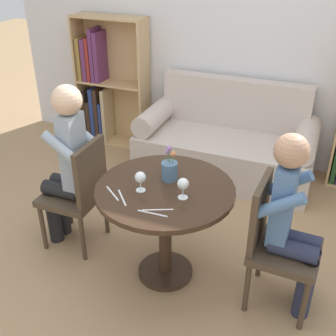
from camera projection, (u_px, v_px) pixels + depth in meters
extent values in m
plane|color=tan|center=(165.00, 272.00, 3.11)|extent=(16.00, 16.00, 0.00)
cube|color=silver|center=(245.00, 31.00, 4.09)|extent=(5.20, 0.05, 2.70)
cylinder|color=#382619|center=(165.00, 190.00, 2.75)|extent=(0.92, 0.92, 0.03)
cylinder|color=#382619|center=(165.00, 233.00, 2.93)|extent=(0.09, 0.09, 0.67)
cylinder|color=#382619|center=(165.00, 271.00, 3.10)|extent=(0.40, 0.40, 0.03)
cube|color=beige|center=(224.00, 156.00, 4.27)|extent=(1.73, 0.80, 0.42)
cube|color=beige|center=(235.00, 103.00, 4.30)|extent=(1.51, 0.16, 0.50)
cylinder|color=beige|center=(156.00, 116.00, 4.36)|extent=(0.22, 0.72, 0.22)
cylinder|color=beige|center=(306.00, 139.00, 3.86)|extent=(0.22, 0.72, 0.22)
cube|color=tan|center=(118.00, 80.00, 4.82)|extent=(0.82, 0.02, 1.43)
cube|color=tan|center=(82.00, 79.00, 4.84)|extent=(0.02, 0.28, 1.43)
cube|color=tan|center=(145.00, 87.00, 4.58)|extent=(0.02, 0.28, 1.43)
cube|color=tan|center=(116.00, 140.00, 5.06)|extent=(0.77, 0.28, 0.02)
cube|color=tan|center=(112.00, 83.00, 4.71)|extent=(0.77, 0.28, 0.02)
cube|color=tan|center=(108.00, 17.00, 4.37)|extent=(0.77, 0.28, 0.02)
cube|color=#332319|center=(89.00, 113.00, 5.02)|extent=(0.05, 0.23, 0.56)
cube|color=#332319|center=(93.00, 118.00, 5.03)|extent=(0.05, 0.23, 0.45)
cube|color=navy|center=(96.00, 112.00, 4.98)|extent=(0.05, 0.23, 0.62)
cube|color=#332319|center=(100.00, 113.00, 4.96)|extent=(0.05, 0.23, 0.61)
cube|color=navy|center=(105.00, 120.00, 4.98)|extent=(0.03, 0.23, 0.45)
cube|color=tan|center=(108.00, 114.00, 4.93)|extent=(0.04, 0.23, 0.62)
cube|color=olive|center=(83.00, 58.00, 4.70)|extent=(0.05, 0.23, 0.47)
cube|color=#602D5B|center=(88.00, 59.00, 4.68)|extent=(0.05, 0.23, 0.46)
cube|color=maroon|center=(92.00, 59.00, 4.66)|extent=(0.04, 0.23, 0.48)
cube|color=#602D5B|center=(96.00, 55.00, 4.62)|extent=(0.04, 0.23, 0.58)
cube|color=#602D5B|center=(100.00, 57.00, 4.61)|extent=(0.05, 0.23, 0.54)
cylinder|color=#473828|center=(69.00, 203.00, 3.54)|extent=(0.04, 0.04, 0.40)
cylinder|color=#473828|center=(43.00, 227.00, 3.25)|extent=(0.04, 0.04, 0.40)
cylinder|color=#473828|center=(106.00, 212.00, 3.42)|extent=(0.04, 0.04, 0.40)
cylinder|color=#473828|center=(83.00, 238.00, 3.13)|extent=(0.04, 0.04, 0.40)
cube|color=#473828|center=(72.00, 196.00, 3.23)|extent=(0.42, 0.42, 0.05)
cube|color=#473828|center=(91.00, 172.00, 3.04)|extent=(0.04, 0.38, 0.45)
cylinder|color=#473828|center=(304.00, 305.00, 2.57)|extent=(0.04, 0.04, 0.40)
cylinder|color=#473828|center=(312.00, 268.00, 2.85)|extent=(0.04, 0.04, 0.40)
cylinder|color=#473828|center=(247.00, 287.00, 2.70)|extent=(0.04, 0.04, 0.40)
cylinder|color=#473828|center=(260.00, 254.00, 2.98)|extent=(0.04, 0.04, 0.40)
cube|color=#473828|center=(285.00, 251.00, 2.67)|extent=(0.44, 0.44, 0.05)
cube|color=#473828|center=(260.00, 212.00, 2.61)|extent=(0.06, 0.38, 0.45)
cylinder|color=black|center=(62.00, 209.00, 3.42)|extent=(0.11, 0.11, 0.45)
cylinder|color=black|center=(54.00, 217.00, 3.33)|extent=(0.11, 0.11, 0.45)
cylinder|color=black|center=(69.00, 183.00, 3.25)|extent=(0.30, 0.11, 0.11)
cylinder|color=black|center=(61.00, 190.00, 3.16)|extent=(0.30, 0.11, 0.11)
cube|color=#93A3B2|center=(73.00, 153.00, 3.02)|extent=(0.12, 0.20, 0.60)
cylinder|color=#93A3B2|center=(82.00, 133.00, 3.08)|extent=(0.29, 0.07, 0.23)
cylinder|color=#93A3B2|center=(61.00, 148.00, 2.86)|extent=(0.29, 0.07, 0.23)
sphere|color=beige|center=(67.00, 100.00, 2.82)|extent=(0.21, 0.21, 0.21)
cylinder|color=#282D47|center=(305.00, 288.00, 2.66)|extent=(0.11, 0.11, 0.45)
cylinder|color=#282D47|center=(307.00, 277.00, 2.75)|extent=(0.11, 0.11, 0.45)
cylinder|color=#282D47|center=(293.00, 250.00, 2.57)|extent=(0.30, 0.12, 0.11)
cylinder|color=#282D47|center=(296.00, 239.00, 2.65)|extent=(0.30, 0.12, 0.11)
cube|color=#4C709E|center=(283.00, 205.00, 2.52)|extent=(0.13, 0.21, 0.52)
cylinder|color=#4C709E|center=(280.00, 206.00, 2.37)|extent=(0.29, 0.08, 0.23)
cylinder|color=#4C709E|center=(289.00, 183.00, 2.59)|extent=(0.29, 0.08, 0.23)
sphere|color=tan|center=(292.00, 151.00, 2.34)|extent=(0.20, 0.20, 0.20)
cylinder|color=white|center=(141.00, 190.00, 2.71)|extent=(0.06, 0.06, 0.00)
cylinder|color=white|center=(141.00, 185.00, 2.70)|extent=(0.01, 0.01, 0.07)
sphere|color=white|center=(140.00, 177.00, 2.67)|extent=(0.07, 0.07, 0.07)
sphere|color=beige|center=(140.00, 178.00, 2.67)|extent=(0.05, 0.05, 0.05)
cylinder|color=white|center=(183.00, 197.00, 2.64)|extent=(0.06, 0.06, 0.00)
cylinder|color=white|center=(183.00, 192.00, 2.62)|extent=(0.01, 0.01, 0.07)
sphere|color=white|center=(183.00, 184.00, 2.59)|extent=(0.07, 0.07, 0.07)
sphere|color=maroon|center=(183.00, 185.00, 2.59)|extent=(0.05, 0.05, 0.05)
cylinder|color=slate|center=(170.00, 171.00, 2.81)|extent=(0.11, 0.11, 0.13)
cylinder|color=#4C7A42|center=(168.00, 156.00, 2.78)|extent=(0.01, 0.01, 0.07)
sphere|color=#9E70B2|center=(168.00, 151.00, 2.77)|extent=(0.04, 0.04, 0.04)
cylinder|color=#4C7A42|center=(173.00, 159.00, 2.75)|extent=(0.01, 0.01, 0.07)
sphere|color=#E07F4C|center=(173.00, 154.00, 2.74)|extent=(0.04, 0.04, 0.04)
cylinder|color=#4C7A42|center=(169.00, 156.00, 2.75)|extent=(0.01, 0.01, 0.11)
sphere|color=#9E70B2|center=(169.00, 148.00, 2.72)|extent=(0.04, 0.04, 0.04)
cube|color=silver|center=(122.00, 198.00, 2.64)|extent=(0.13, 0.15, 0.00)
cube|color=silver|center=(113.00, 193.00, 2.68)|extent=(0.16, 0.13, 0.00)
cube|color=silver|center=(153.00, 213.00, 2.49)|extent=(0.19, 0.02, 0.00)
cube|color=silver|center=(158.00, 210.00, 2.52)|extent=(0.18, 0.09, 0.00)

